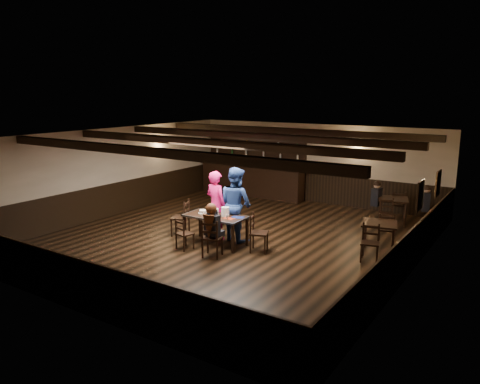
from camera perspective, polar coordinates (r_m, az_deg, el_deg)
The scene contains 25 objects.
ground at distance 12.37m, azimuth -0.72°, elevation -5.63°, with size 10.00×10.00×0.00m, color black.
room_shell at distance 11.98m, azimuth -0.60°, elevation 2.39°, with size 9.02×10.02×2.71m.
dining_table at distance 11.70m, azimuth -3.01°, elevation -3.25°, with size 1.59×0.83×0.75m.
chair_near_left at distance 11.45m, azimuth -7.03°, elevation -4.82°, with size 0.43×0.41×0.77m.
chair_near_right at distance 10.82m, azimuth -3.55°, elevation -5.31°, with size 0.52×0.51×0.91m.
chair_end_left at distance 12.54m, azimuth -6.94°, elevation -2.77°, with size 0.57×0.58×0.97m.
chair_end_right at distance 11.24m, azimuth 1.94°, elevation -4.61°, with size 0.54×0.55×0.92m.
chair_far_pushed at distance 13.36m, azimuth -2.83°, elevation -2.02°, with size 0.53×0.52×0.87m.
woman_pink at distance 12.14m, azimuth -2.93°, elevation -1.59°, with size 0.65×0.43×1.79m, color #D61D5D.
man_blue at distance 11.98m, azimuth -0.52°, elevation -1.46°, with size 0.93×0.72×1.91m, color navy.
seated_person at distance 10.79m, azimuth -3.48°, elevation -3.65°, with size 0.35×0.52×0.85m.
cake at distance 11.91m, azimuth -4.50°, elevation -2.41°, with size 0.26×0.26×0.08m.
plate_stack_a at distance 11.67m, azimuth -3.08°, elevation -2.45°, with size 0.18×0.18×0.17m, color white.
plate_stack_b at distance 11.59m, azimuth -1.80°, elevation -2.39°, with size 0.20×0.20×0.23m, color white.
tea_light at distance 11.70m, azimuth -2.75°, elevation -2.72°, with size 0.05×0.05×0.06m.
salt_shaker at distance 11.39m, azimuth -1.60°, elevation -2.98°, with size 0.04×0.04×0.10m, color silver.
pepper_shaker at distance 11.34m, azimuth -1.59°, elevation -3.08°, with size 0.04×0.04×0.09m, color #A5A8AD.
drink_glass at distance 11.60m, azimuth -1.79°, elevation -2.72°, with size 0.06×0.06×0.10m, color silver.
menu_red at distance 11.40m, azimuth -1.34°, elevation -3.22°, with size 0.27×0.19×0.00m, color maroon.
menu_blue at distance 11.49m, azimuth -0.28°, elevation -3.09°, with size 0.31×0.21×0.00m, color navy.
bar_counter at distance 17.29m, azimuth 1.56°, elevation 1.99°, with size 4.28×0.70×2.20m.
back_table_a at distance 11.55m, azimuth 16.62°, elevation -4.09°, with size 0.97×0.97×0.75m.
back_table_b at distance 14.24m, azimuth 18.16°, elevation -1.15°, with size 1.01×1.01×0.75m.
bg_patron_left at distance 14.37m, azimuth 16.32°, elevation -0.14°, with size 0.24×0.37×0.75m.
bg_patron_right at distance 14.19m, azimuth 21.76°, elevation -0.68°, with size 0.28×0.40×0.74m.
Camera 1 is at (6.60, -9.75, 3.78)m, focal length 35.00 mm.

